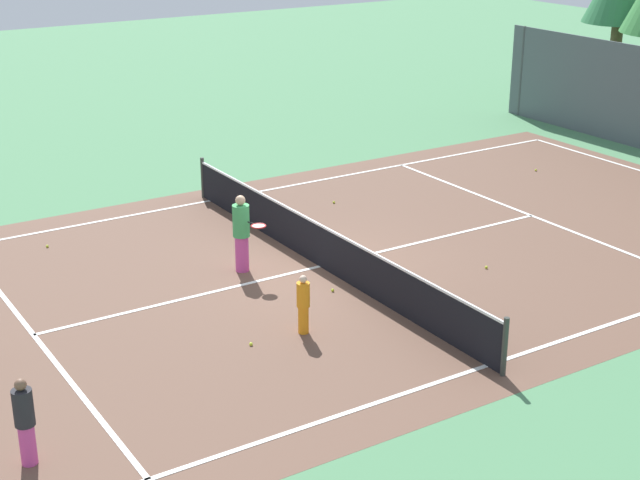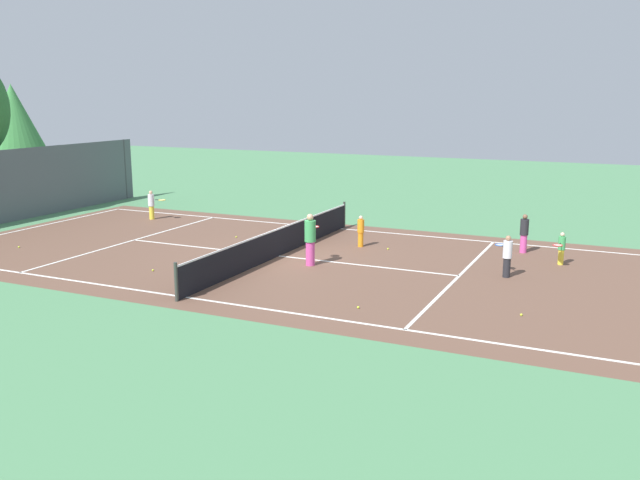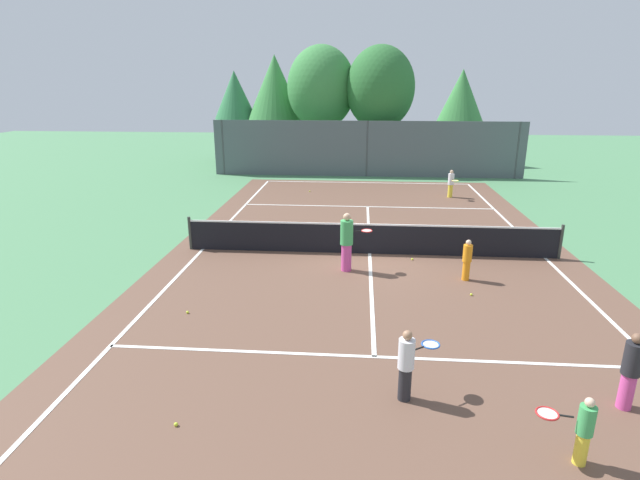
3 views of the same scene
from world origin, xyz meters
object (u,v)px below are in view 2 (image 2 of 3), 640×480
Objects in this scene: player_0 at (152,204)px; player_3 at (361,231)px; tennis_ball_5 at (521,315)px; tennis_ball_2 at (358,307)px; player_5 at (507,256)px; tennis_ball_3 at (153,270)px; tennis_ball_1 at (19,247)px; player_1 at (310,239)px; player_2 at (524,233)px; player_4 at (561,248)px; tennis_ball_4 at (308,249)px; tennis_ball_0 at (388,249)px; tennis_ball_6 at (236,237)px.

player_0 is 10.79m from player_3.
tennis_ball_2 is at bearing 106.32° from tennis_ball_5.
tennis_ball_3 is at bearing 111.24° from player_5.
player_3 reaches higher than tennis_ball_1.
player_3 is 6.08m from player_5.
player_0 is 11.25m from player_1.
tennis_ball_3 is at bearing 83.44° from tennis_ball_2.
player_2 is 1.06× the size of player_5.
player_5 is at bearing -31.31° from tennis_ball_2.
tennis_ball_3 is (-2.85, 4.25, -0.86)m from player_1.
player_3 reaches higher than tennis_ball_2.
player_5 is at bearing -179.37° from player_2.
player_2 is 1.94m from player_4.
player_0 is 0.76× the size of player_1.
player_5 is at bearing -68.76° from tennis_ball_3.
player_5 is 3.93m from tennis_ball_5.
tennis_ball_4 is (5.71, 4.23, 0.00)m from tennis_ball_2.
tennis_ball_1 is 10.74m from tennis_ball_4.
tennis_ball_6 is (-0.50, 6.18, 0.00)m from tennis_ball_0.
tennis_ball_5 is (-7.40, -1.08, -0.68)m from player_2.
player_2 is 7.51m from tennis_ball_5.
tennis_ball_3 is at bearing 118.49° from player_4.
tennis_ball_2 is at bearing -121.98° from player_0.
player_5 is 20.04× the size of tennis_ball_2.
player_2 is at bearing -89.29° from player_0.
tennis_ball_0 and tennis_ball_5 have the same top height.
player_1 is (-4.67, -10.23, 0.21)m from player_0.
tennis_ball_5 is at bearing -73.68° from tennis_ball_2.
tennis_ball_0 is 1.00× the size of tennis_ball_1.
tennis_ball_2 is at bearing -129.75° from tennis_ball_6.
tennis_ball_4 and tennis_ball_6 have the same top height.
player_1 is at bearing -152.55° from tennis_ball_4.
player_5 is at bearing -78.81° from tennis_ball_1.
player_0 is 5.98m from tennis_ball_6.
tennis_ball_6 is at bearing 65.84° from tennis_ball_5.
tennis_ball_0 is 13.65m from tennis_ball_1.
player_0 is at bearing 78.05° from player_5.
tennis_ball_6 is at bearing 50.25° from tennis_ball_2.
tennis_ball_1 is at bearing 128.01° from tennis_ball_6.
tennis_ball_3 is at bearing 146.59° from tennis_ball_4.
tennis_ball_2 is 10.13m from tennis_ball_6.
player_0 is 1.12× the size of player_3.
player_3 is 7.06m from player_4.
tennis_ball_0 is at bearing -85.34° from tennis_ball_6.
player_0 reaches higher than player_4.
tennis_ball_0 is 8.09m from tennis_ball_5.
player_2 is 21.19× the size of tennis_ball_1.
player_2 is 5.86m from player_3.
tennis_ball_2 is at bearing -139.26° from player_1.
player_4 is 13.42m from tennis_ball_3.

